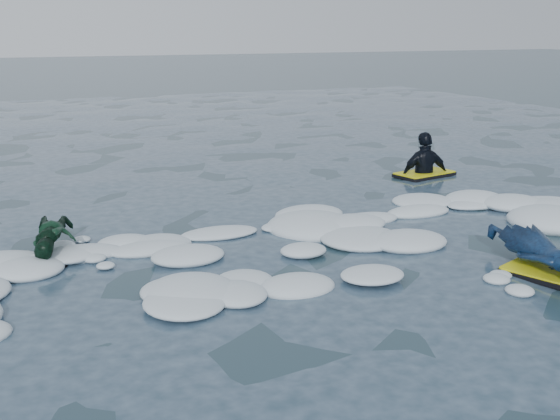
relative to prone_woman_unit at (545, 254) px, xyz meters
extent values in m
plane|color=#162D35|center=(-2.83, 1.08, -0.23)|extent=(120.00, 120.00, 0.00)
cube|color=black|center=(0.00, -0.22, -0.19)|extent=(1.02, 1.30, 0.06)
cube|color=yellow|center=(0.00, -0.22, -0.15)|extent=(0.99, 1.27, 0.02)
imported|color=navy|center=(0.00, 0.03, 0.02)|extent=(0.94, 1.81, 0.41)
cube|color=black|center=(-4.99, 2.58, -0.20)|extent=(0.72, 0.85, 0.04)
cube|color=yellow|center=(-4.99, 2.58, -0.18)|extent=(0.70, 0.83, 0.01)
cube|color=blue|center=(-4.99, 2.58, -0.17)|extent=(0.47, 0.68, 0.00)
imported|color=#0E3620|center=(-4.99, 2.78, 0.00)|extent=(0.81, 1.22, 0.42)
cube|color=black|center=(1.78, 4.95, -0.19)|extent=(1.22, 0.84, 0.06)
cube|color=yellow|center=(1.78, 4.95, -0.16)|extent=(1.20, 0.81, 0.02)
imported|color=black|center=(1.78, 4.95, -0.24)|extent=(1.02, 0.50, 1.68)
camera|label=1|loc=(-5.62, -5.69, 2.47)|focal=45.00mm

